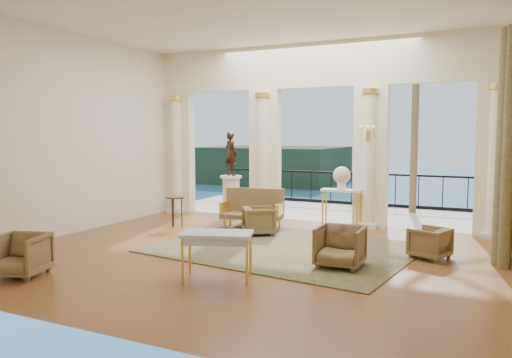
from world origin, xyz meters
The scene contains 22 objects.
floor centered at (0.00, 0.00, 0.00)m, with size 9.00×9.00×0.00m, color #4B2C0E.
room_walls centered at (0.00, -1.12, 2.88)m, with size 9.00×9.00×9.00m.
arcade centered at (0.00, 3.82, 2.58)m, with size 9.00×0.56×4.50m.
terrace centered at (0.00, 5.80, -0.05)m, with size 10.00×3.60×0.10m, color #BBAD99.
balustrade centered at (0.00, 7.40, 0.41)m, with size 9.00×0.06×1.03m.
palm_tree centered at (2.00, 6.60, 4.09)m, with size 2.00×2.00×4.50m.
headland centered at (-30.00, 70.00, -3.00)m, with size 22.00×18.00×6.00m, color black.
sea centered at (0.00, 60.00, -6.00)m, with size 160.00×160.00×0.00m, color #226B99.
curtain centered at (4.28, 1.50, 2.02)m, with size 0.33×1.40×4.09m.
wall_sconce centered at (1.40, 3.51, 2.23)m, with size 0.30×0.11×0.33m.
rug centered at (0.44, 0.80, 0.01)m, with size 4.77×3.71×0.02m, color #2E3017.
armchair_a centered at (-2.60, -2.80, 0.37)m, with size 0.73×0.68×0.75m, color #45371D.
armchair_b centered at (1.80, -0.06, 0.39)m, with size 0.76×0.71×0.78m, color #45371D.
armchair_c centered at (3.09, 1.22, 0.32)m, with size 0.61×0.57×0.63m, color #45371D.
armchair_d centered at (-0.60, 1.79, 0.35)m, with size 0.68×0.63×0.70m, color #45371D.
settee centered at (-1.05, 2.40, 0.47)m, with size 1.52×0.87×0.95m.
game_table centered at (0.29, -1.58, 0.66)m, with size 1.22×0.92×0.74m.
pedestal centered at (-2.24, 3.50, 0.55)m, with size 0.62×0.62×1.14m.
statue centered at (-2.24, 3.50, 1.72)m, with size 0.42×0.28×1.16m, color #311F15.
console_table centered at (0.77, 3.55, 0.76)m, with size 0.99×0.45×0.91m.
urn centered at (0.77, 3.55, 1.23)m, with size 0.42×0.42×0.55m.
side_table centered at (-2.85, 1.80, 0.63)m, with size 0.45×0.45×0.73m.
Camera 1 is at (4.12, -8.14, 2.25)m, focal length 35.00 mm.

